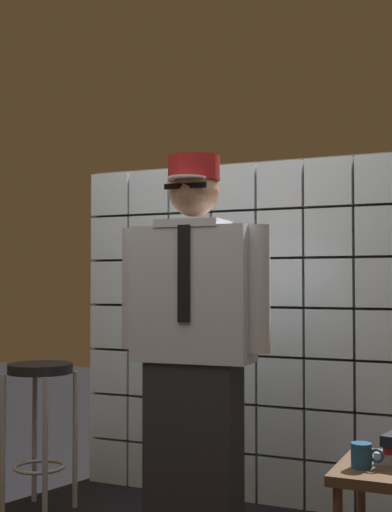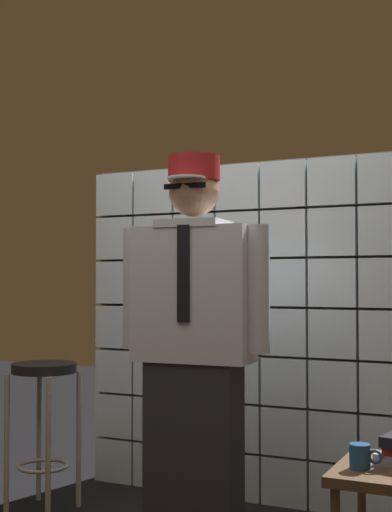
% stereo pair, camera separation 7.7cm
% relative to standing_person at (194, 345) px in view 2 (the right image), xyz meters
% --- Properties ---
extents(glass_block_wall, '(1.89, 0.10, 1.89)m').
position_rel_standing_person_xyz_m(glass_block_wall, '(-0.12, 0.85, 0.01)').
color(glass_block_wall, silver).
rests_on(glass_block_wall, ground).
extents(standing_person, '(0.70, 0.31, 1.76)m').
position_rel_standing_person_xyz_m(standing_person, '(0.00, 0.00, 0.00)').
color(standing_person, '#28282D').
rests_on(standing_person, ground).
extents(bar_stool, '(0.34, 0.34, 0.77)m').
position_rel_standing_person_xyz_m(bar_stool, '(-0.98, 0.21, -0.35)').
color(bar_stool, black).
rests_on(bar_stool, ground).
extents(coffee_mug, '(0.13, 0.08, 0.09)m').
position_rel_standing_person_xyz_m(coffee_mug, '(0.76, -0.11, -0.39)').
color(coffee_mug, navy).
rests_on(coffee_mug, side_table).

